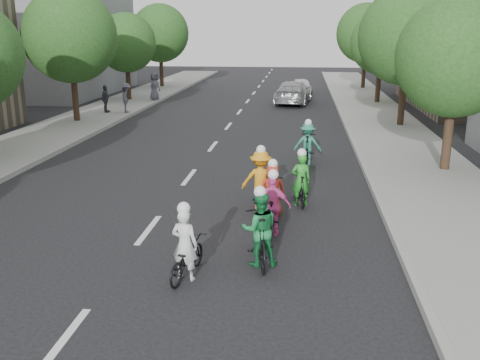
% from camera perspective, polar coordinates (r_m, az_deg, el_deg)
% --- Properties ---
extents(ground, '(120.00, 120.00, 0.00)m').
position_cam_1_polar(ground, '(13.71, -9.73, -5.27)').
color(ground, black).
rests_on(ground, ground).
extents(sidewalk_left, '(4.00, 80.00, 0.15)m').
position_cam_1_polar(sidewalk_left, '(25.61, -20.91, 3.97)').
color(sidewalk_left, gray).
rests_on(sidewalk_left, ground).
extents(curb_left, '(0.18, 80.00, 0.18)m').
position_cam_1_polar(curb_left, '(24.78, -16.89, 4.00)').
color(curb_left, '#999993').
rests_on(curb_left, ground).
extents(sidewalk_right, '(4.00, 80.00, 0.15)m').
position_cam_1_polar(sidewalk_right, '(23.17, 17.04, 3.16)').
color(sidewalk_right, gray).
rests_on(sidewalk_right, ground).
extents(curb_right, '(0.18, 80.00, 0.18)m').
position_cam_1_polar(curb_right, '(22.89, 12.23, 3.39)').
color(curb_right, '#999993').
rests_on(curb_right, ground).
extents(bldg_sw, '(10.00, 14.00, 8.00)m').
position_cam_1_polar(bldg_sw, '(44.84, -20.18, 13.78)').
color(bldg_sw, slate).
rests_on(bldg_sw, ground).
extents(tree_l_3, '(4.80, 4.80, 6.93)m').
position_cam_1_polar(tree_l_3, '(29.75, -17.67, 14.42)').
color(tree_l_3, black).
rests_on(tree_l_3, ground).
extents(tree_l_4, '(4.00, 4.00, 5.97)m').
position_cam_1_polar(tree_l_4, '(38.18, -12.04, 14.13)').
color(tree_l_4, black).
rests_on(tree_l_4, ground).
extents(tree_l_5, '(4.80, 4.80, 6.93)m').
position_cam_1_polar(tree_l_5, '(46.80, -8.54, 15.22)').
color(tree_l_5, black).
rests_on(tree_l_5, ground).
extents(tree_r_0, '(4.00, 4.00, 5.97)m').
position_cam_1_polar(tree_r_0, '(19.55, 22.08, 12.02)').
color(tree_r_0, black).
rests_on(tree_r_0, ground).
extents(tree_r_1, '(4.80, 4.80, 6.93)m').
position_cam_1_polar(tree_r_1, '(28.32, 17.42, 14.40)').
color(tree_r_1, black).
rests_on(tree_r_1, ground).
extents(tree_r_2, '(4.00, 4.00, 5.97)m').
position_cam_1_polar(tree_r_2, '(37.22, 14.81, 13.92)').
color(tree_r_2, black).
rests_on(tree_r_2, ground).
extents(tree_r_3, '(4.80, 4.80, 6.93)m').
position_cam_1_polar(tree_r_3, '(46.14, 13.30, 14.98)').
color(tree_r_3, black).
rests_on(tree_r_3, ground).
extents(cyclist_0, '(0.77, 1.82, 1.58)m').
position_cam_1_polar(cyclist_0, '(14.42, 3.47, -1.66)').
color(cyclist_0, black).
rests_on(cyclist_0, ground).
extents(cyclist_1, '(1.09, 1.86, 1.81)m').
position_cam_1_polar(cyclist_1, '(14.98, 2.22, -0.53)').
color(cyclist_1, black).
rests_on(cyclist_1, ground).
extents(cyclist_2, '(0.60, 1.54, 1.66)m').
position_cam_1_polar(cyclist_2, '(15.35, 6.51, -0.56)').
color(cyclist_2, black).
rests_on(cyclist_2, ground).
extents(cyclist_3, '(0.88, 1.98, 1.76)m').
position_cam_1_polar(cyclist_3, '(11.42, 2.12, -5.79)').
color(cyclist_3, black).
rests_on(cyclist_3, ground).
extents(cyclist_4, '(0.86, 1.64, 1.64)m').
position_cam_1_polar(cyclist_4, '(10.91, -5.80, -7.80)').
color(cyclist_4, black).
rests_on(cyclist_4, ground).
extents(cyclist_5, '(0.92, 1.56, 1.67)m').
position_cam_1_polar(cyclist_5, '(13.07, 3.50, -3.28)').
color(cyclist_5, black).
rests_on(cyclist_5, ground).
extents(cyclist_6, '(1.04, 1.92, 1.71)m').
position_cam_1_polar(cyclist_6, '(20.03, 7.21, 3.56)').
color(cyclist_6, black).
rests_on(cyclist_6, ground).
extents(follow_car_lead, '(2.75, 5.44, 1.52)m').
position_cam_1_polar(follow_car_lead, '(36.57, 5.74, 9.28)').
color(follow_car_lead, '#A9A9AE').
rests_on(follow_car_lead, ground).
extents(follow_car_trail, '(1.86, 3.79, 1.24)m').
position_cam_1_polar(follow_car_trail, '(42.27, 6.48, 9.95)').
color(follow_car_trail, silver).
rests_on(follow_car_trail, ground).
extents(spectator_0, '(0.89, 1.23, 1.71)m').
position_cam_1_polar(spectator_0, '(32.20, -12.04, 8.58)').
color(spectator_0, '#525260').
rests_on(spectator_0, sidewalk_left).
extents(spectator_1, '(0.39, 0.93, 1.57)m').
position_cam_1_polar(spectator_1, '(32.48, -14.15, 8.39)').
color(spectator_1, '#44454F').
rests_on(spectator_1, sidewalk_left).
extents(spectator_2, '(0.91, 1.07, 1.86)m').
position_cam_1_polar(spectator_2, '(37.59, -9.11, 9.83)').
color(spectator_2, '#555563').
rests_on(spectator_2, sidewalk_left).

